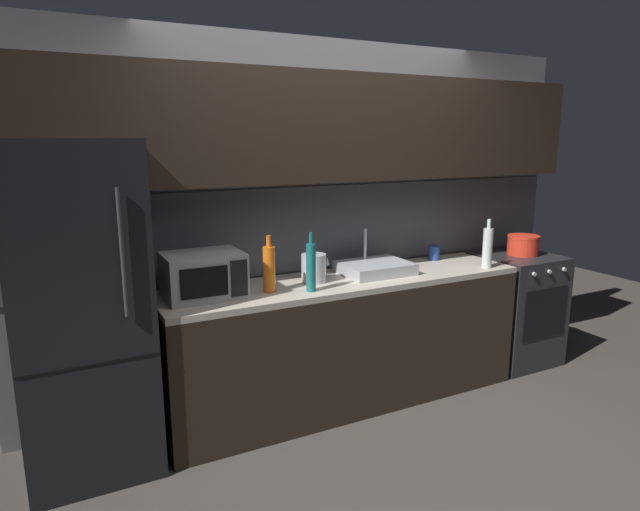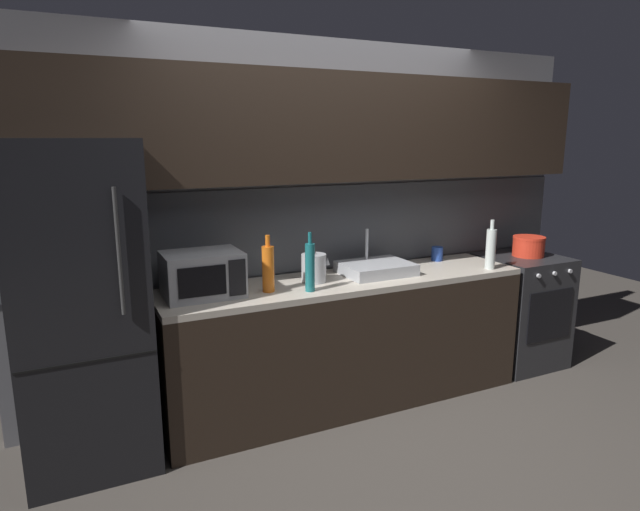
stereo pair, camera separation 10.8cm
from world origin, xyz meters
name	(u,v)px [view 2 (the right image)]	position (x,y,z in m)	size (l,w,h in m)	color
ground_plane	(421,468)	(0.00, 0.00, 0.00)	(10.00, 10.00, 0.00)	#3D3833
back_wall	(328,179)	(0.00, 1.20, 1.55)	(4.30, 0.44, 2.50)	slate
counter_run	(346,341)	(0.00, 0.90, 0.45)	(2.56, 0.60, 0.90)	black
refrigerator	(81,309)	(-1.66, 0.90, 0.92)	(0.68, 0.69, 1.84)	black
oven_range	(520,310)	(1.62, 0.90, 0.45)	(0.60, 0.62, 0.90)	#232326
microwave	(202,274)	(-0.98, 0.92, 1.04)	(0.46, 0.35, 0.27)	#A8AAAF
sink_basin	(376,268)	(0.25, 0.93, 0.94)	(0.48, 0.38, 0.30)	#ADAFB5
kettle	(314,268)	(-0.24, 0.92, 0.99)	(0.20, 0.16, 0.21)	#B7BABF
wine_bottle_orange	(268,268)	(-0.59, 0.83, 1.05)	(0.08, 0.08, 0.36)	orange
wine_bottle_clear	(491,248)	(1.07, 0.70, 1.05)	(0.07, 0.07, 0.36)	silver
wine_bottle_teal	(310,267)	(-0.35, 0.73, 1.06)	(0.06, 0.06, 0.37)	#19666B
mug_blue	(437,254)	(0.89, 1.08, 0.95)	(0.09, 0.09, 0.11)	#234299
cooking_pot	(529,246)	(1.66, 0.90, 0.98)	(0.25, 0.25, 0.16)	red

